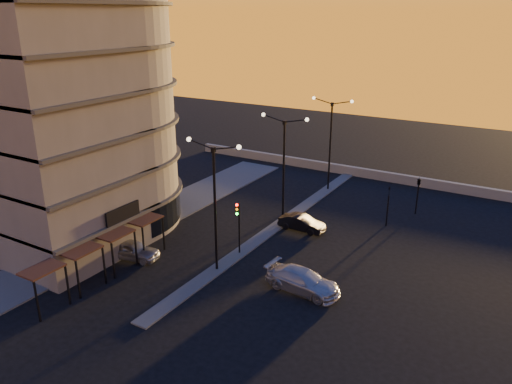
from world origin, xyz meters
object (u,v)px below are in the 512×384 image
object	(u,v)px
car_hatchback	(132,250)
car_sedan	(302,223)
car_wagon	(303,281)
traffic_light_main	(238,219)
streetlamp_mid	(284,161)

from	to	relation	value
car_hatchback	car_sedan	distance (m)	14.12
car_hatchback	car_sedan	bearing A→B (deg)	-49.94
car_hatchback	car_wagon	distance (m)	13.21
car_sedan	car_wagon	size ratio (longest dim) A/B	0.77
traffic_light_main	car_hatchback	bearing A→B (deg)	-144.54
streetlamp_mid	traffic_light_main	xyz separation A→B (m)	(0.00, -7.13, -2.70)
traffic_light_main	car_sedan	world-z (taller)	traffic_light_main
car_sedan	car_hatchback	bearing A→B (deg)	143.31
car_wagon	car_sedan	bearing A→B (deg)	31.05
car_hatchback	car_sedan	size ratio (longest dim) A/B	1.06
streetlamp_mid	car_hatchback	xyz separation A→B (m)	(-6.50, -11.76, -4.87)
traffic_light_main	streetlamp_mid	bearing A→B (deg)	90.00
car_wagon	streetlamp_mid	bearing A→B (deg)	39.38
traffic_light_main	car_hatchback	xyz separation A→B (m)	(-6.50, -4.63, -2.17)
traffic_light_main	car_sedan	size ratio (longest dim) A/B	1.07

